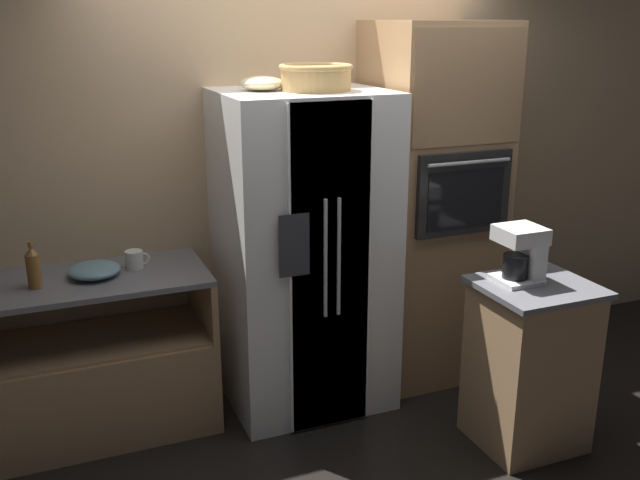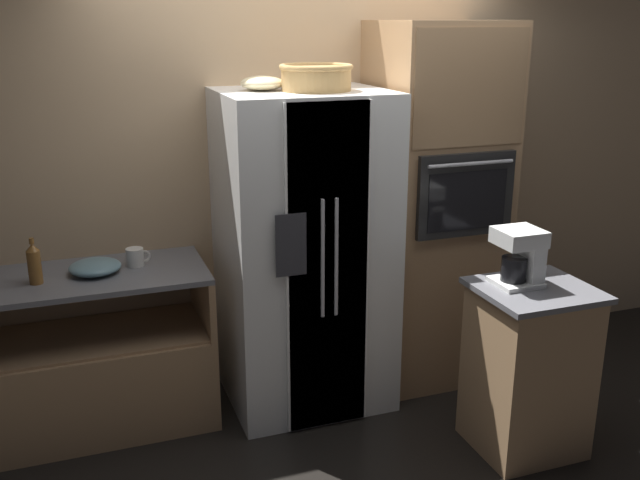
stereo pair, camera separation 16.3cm
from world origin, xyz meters
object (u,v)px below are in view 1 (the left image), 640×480
(wall_oven, at_px, (431,205))
(mixing_bowl, at_px, (94,270))
(refrigerator, at_px, (304,252))
(coffee_maker, at_px, (523,252))
(bottle_tall, at_px, (33,267))
(mug, at_px, (135,260))
(fruit_bowl, at_px, (262,83))
(wicker_basket, at_px, (316,76))

(wall_oven, distance_m, mixing_bowl, 2.02)
(refrigerator, relative_size, coffee_maker, 6.26)
(bottle_tall, height_order, mug, bottle_tall)
(fruit_bowl, bearing_deg, coffee_maker, -39.94)
(refrigerator, distance_m, coffee_maker, 1.22)
(wicker_basket, bearing_deg, coffee_maker, -44.04)
(fruit_bowl, bearing_deg, mug, 174.16)
(wicker_basket, relative_size, bottle_tall, 1.61)
(mixing_bowl, bearing_deg, mug, 13.18)
(mixing_bowl, xyz_separation_m, coffee_maker, (2.03, -0.93, 0.13))
(bottle_tall, bearing_deg, mug, 11.88)
(refrigerator, height_order, fruit_bowl, fruit_bowl)
(refrigerator, distance_m, mug, 0.95)
(wall_oven, bearing_deg, bottle_tall, -179.44)
(fruit_bowl, distance_m, coffee_maker, 1.63)
(wicker_basket, height_order, fruit_bowl, wicker_basket)
(coffee_maker, bearing_deg, mug, 151.52)
(wicker_basket, relative_size, mixing_bowl, 1.44)
(wall_oven, xyz_separation_m, fruit_bowl, (-1.07, 0.01, 0.77))
(coffee_maker, bearing_deg, wicker_basket, 135.96)
(mixing_bowl, distance_m, coffee_maker, 2.23)
(refrigerator, distance_m, mixing_bowl, 1.16)
(bottle_tall, bearing_deg, wicker_basket, -3.12)
(refrigerator, bearing_deg, wall_oven, 3.63)
(mug, relative_size, coffee_maker, 0.46)
(wicker_basket, distance_m, fruit_bowl, 0.29)
(wall_oven, relative_size, wicker_basket, 5.58)
(wall_oven, height_order, bottle_tall, wall_oven)
(mixing_bowl, bearing_deg, coffee_maker, -24.65)
(fruit_bowl, relative_size, coffee_maker, 0.81)
(mug, distance_m, mixing_bowl, 0.22)
(mug, xyz_separation_m, coffee_maker, (1.81, -0.98, 0.12))
(wall_oven, bearing_deg, fruit_bowl, 179.41)
(bottle_tall, distance_m, coffee_maker, 2.48)
(coffee_maker, bearing_deg, wall_oven, 90.56)
(wall_oven, bearing_deg, mug, 177.29)
(wicker_basket, bearing_deg, mixing_bowl, 173.46)
(wicker_basket, bearing_deg, bottle_tall, 176.88)
(wall_oven, distance_m, mug, 1.81)
(mug, height_order, mixing_bowl, mug)
(mixing_bowl, bearing_deg, refrigerator, -4.42)
(wall_oven, height_order, fruit_bowl, wall_oven)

